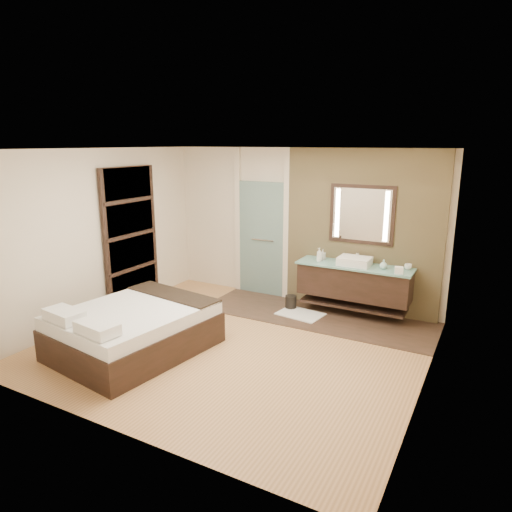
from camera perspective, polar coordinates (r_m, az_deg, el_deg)
The scene contains 15 objects.
floor at distance 6.56m, azimuth -2.56°, elevation -11.10°, with size 5.00×5.00×0.00m, color #A17043.
tile_strip at distance 7.65m, azimuth 7.60°, elevation -7.40°, with size 3.80×1.30×0.01m, color #31251B.
stone_wall at distance 7.69m, azimuth 13.05°, elevation 2.92°, with size 2.60×0.08×2.70m, color tan.
vanity at distance 7.60m, azimuth 12.13°, elevation -3.15°, with size 1.85×0.55×0.88m.
mirror_unit at distance 7.59m, azimuth 13.06°, elevation 5.07°, with size 1.06×0.04×0.96m.
frosted_door at distance 8.39m, azimuth 0.71°, elevation 2.76°, with size 1.10×0.12×2.70m.
shoji_partition at distance 8.06m, azimuth -15.36°, elevation 2.27°, with size 0.06×1.20×2.40m.
bed at distance 6.49m, azimuth -15.04°, elevation -8.85°, with size 1.83×2.16×0.76m.
bath_mat at distance 7.65m, azimuth 5.56°, elevation -7.24°, with size 0.72×0.50×0.02m, color white.
waste_bin at distance 7.87m, azimuth 4.38°, elevation -5.81°, with size 0.19×0.19×0.24m, color black.
tissue_box at distance 7.19m, azimuth 17.44°, elevation -1.71°, with size 0.12×0.12×0.10m, color white.
soap_bottle_a at distance 7.60m, azimuth 7.91°, elevation 0.15°, with size 0.09×0.09×0.23m, color silver.
soap_bottle_b at distance 7.72m, azimuth 8.33°, elevation 0.17°, with size 0.08×0.08×0.18m, color #B2B2B2.
soap_bottle_c at distance 7.37m, azimuth 15.66°, elevation -0.99°, with size 0.12×0.12×0.15m, color #AEDBD5.
cup at distance 7.46m, azimuth 18.47°, elevation -1.27°, with size 0.11×0.11×0.09m, color white.
Camera 1 is at (3.08, -5.08, 2.79)m, focal length 32.00 mm.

